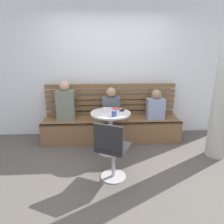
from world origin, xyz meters
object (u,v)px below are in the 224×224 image
at_px(white_chair, 112,149).
at_px(cup_ceramic_white, 105,110).
at_px(cafe_table, 111,125).
at_px(plate_small, 116,109).
at_px(person_child_middle, 111,106).
at_px(booth_bench, 112,129).
at_px(cup_espresso_small, 111,111).
at_px(person_child_left, 156,106).
at_px(person_adult, 65,103).
at_px(cup_mug_blue, 114,114).
at_px(phone_on_table, 122,110).

distance_m(white_chair, cup_ceramic_white, 0.91).
bearing_deg(cafe_table, plate_small, 63.87).
distance_m(person_child_middle, cup_ceramic_white, 0.48).
distance_m(booth_bench, cup_ceramic_white, 0.75).
bearing_deg(cup_espresso_small, person_child_middle, 87.06).
relative_size(cafe_table, person_child_left, 1.27).
bearing_deg(white_chair, person_child_left, 54.77).
relative_size(person_child_left, plate_small, 3.44).
distance_m(booth_bench, plate_small, 0.62).
relative_size(cafe_table, cup_ceramic_white, 9.25).
distance_m(cafe_table, person_adult, 1.05).
relative_size(cafe_table, plate_small, 4.35).
xyz_separation_m(person_child_left, cup_ceramic_white, (-1.02, -0.50, 0.08)).
xyz_separation_m(white_chair, cup_mug_blue, (0.08, 0.59, 0.32)).
xyz_separation_m(person_child_left, phone_on_table, (-0.71, -0.43, 0.05)).
distance_m(booth_bench, cup_mug_blue, 0.94).
distance_m(booth_bench, person_adult, 1.06).
height_order(cafe_table, cup_mug_blue, cup_mug_blue).
bearing_deg(person_adult, phone_on_table, -23.49).
bearing_deg(person_child_middle, white_chair, -92.83).
xyz_separation_m(cafe_table, person_adult, (-0.84, 0.57, 0.26)).
relative_size(person_child_middle, plate_small, 3.77).
bearing_deg(person_child_left, white_chair, -125.23).
height_order(cup_espresso_small, cup_ceramic_white, cup_ceramic_white).
distance_m(booth_bench, person_child_left, 1.00).
height_order(person_adult, cup_mug_blue, person_adult).
relative_size(cup_espresso_small, phone_on_table, 0.40).
relative_size(booth_bench, cup_ceramic_white, 33.75).
bearing_deg(person_adult, plate_small, -20.71).
bearing_deg(plate_small, person_adult, 159.29).
relative_size(white_chair, person_adult, 1.11).
height_order(cup_ceramic_white, phone_on_table, cup_ceramic_white).
distance_m(person_child_middle, plate_small, 0.30).
bearing_deg(cafe_table, person_child_middle, 85.87).
bearing_deg(white_chair, cafe_table, 87.99).
bearing_deg(phone_on_table, plate_small, -16.74).
height_order(person_child_left, cup_mug_blue, person_child_left).
xyz_separation_m(cafe_table, person_child_middle, (0.04, 0.51, 0.20)).
height_order(white_chair, phone_on_table, white_chair).
bearing_deg(white_chair, cup_ceramic_white, 94.41).
relative_size(cafe_table, person_adult, 0.97).
xyz_separation_m(person_child_middle, cup_espresso_small, (-0.03, -0.51, 0.05)).
xyz_separation_m(person_child_middle, plate_small, (0.07, -0.29, 0.02)).
bearing_deg(plate_small, white_chair, -97.39).
bearing_deg(white_chair, phone_on_table, 75.43).
distance_m(cup_ceramic_white, phone_on_table, 0.31).
relative_size(booth_bench, cup_espresso_small, 48.21).
bearing_deg(person_child_middle, cup_espresso_small, -92.94).
bearing_deg(booth_bench, person_child_left, 0.68).
xyz_separation_m(booth_bench, person_child_left, (0.88, 0.01, 0.47)).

